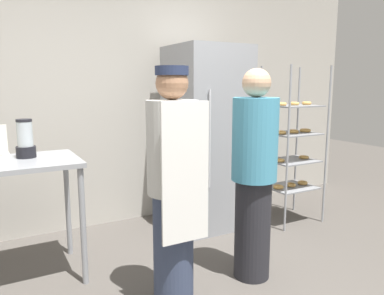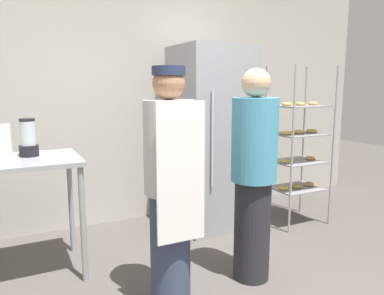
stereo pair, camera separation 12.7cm
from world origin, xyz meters
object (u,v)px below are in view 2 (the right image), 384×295
Objects in this scene: refrigerator at (211,138)px; baking_rack at (298,147)px; blender_pitcher at (28,139)px; person_customer at (254,175)px; person_baker at (170,184)px.

baking_rack is at bearing -22.25° from refrigerator.
blender_pitcher is (-2.62, 0.12, 0.24)m from baking_rack.
baking_rack is at bearing 34.52° from person_customer.
baking_rack reaches higher than person_customer.
refrigerator reaches higher than blender_pitcher.
blender_pitcher is 1.75m from person_customer.
baking_rack is (0.86, -0.35, -0.11)m from refrigerator.
person_customer is at bearing -31.25° from blender_pitcher.
refrigerator reaches higher than person_customer.
person_customer is at bearing 1.35° from person_baker.
blender_pitcher is at bearing 148.75° from person_customer.
refrigerator is 1.17× the size of person_baker.
baking_rack is 1.05× the size of person_baker.
person_baker is (-1.82, -0.80, 0.01)m from baking_rack.
blender_pitcher is (-1.75, -0.24, 0.13)m from refrigerator.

